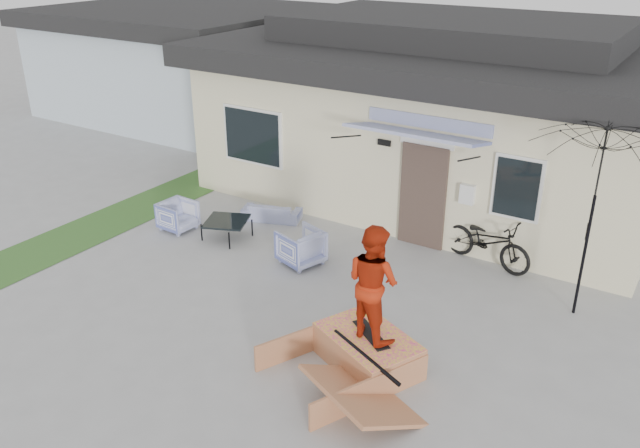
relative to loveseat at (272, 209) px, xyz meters
The scene contains 13 objects.
ground 4.49m from the loveseat, 59.46° to the right, with size 90.00×90.00×0.00m, color #9A9A9A.
grass_strip 3.47m from the loveseat, 147.46° to the right, with size 1.40×8.00×0.01m, color #315D26.
house 5.01m from the loveseat, 61.10° to the left, with size 10.80×8.49×4.10m.
neighbor_house 10.37m from the loveseat, 143.26° to the left, with size 8.60×7.60×3.50m.
loveseat is the anchor object (origin of this frame).
armchair_left 2.02m from the loveseat, 132.54° to the right, with size 0.67×0.63×0.69m, color #4855AB.
armchair_right 2.19m from the loveseat, 38.79° to the right, with size 0.73×0.69×0.76m, color #4855AB.
coffee_table 1.29m from the loveseat, 99.16° to the right, with size 0.82×0.82×0.41m, color black.
bicycle 4.73m from the loveseat, ahead, with size 0.64×1.83×1.17m, color black.
patio_umbrella 6.71m from the loveseat, ahead, with size 2.41×2.26×2.20m.
skate_ramp 5.55m from the loveseat, 38.95° to the right, with size 1.46×1.95×0.49m, color #A86640, non-canonical shape.
skateboard 5.54m from the loveseat, 38.47° to the right, with size 0.83×0.21×0.05m, color black.
skater 5.66m from the loveseat, 38.47° to the right, with size 0.84×0.65×1.72m, color #AD230B.
Camera 1 is at (5.68, -6.62, 5.81)m, focal length 36.49 mm.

